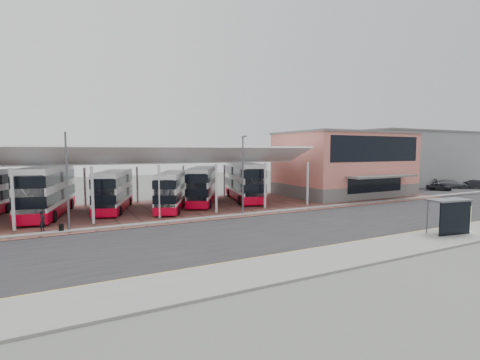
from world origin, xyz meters
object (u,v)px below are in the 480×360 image
Objects in this scene: bus_5 at (244,182)px; carpark_car_b at (451,184)px; terminal at (344,163)px; bus_1 at (48,191)px; carpark_car_a at (439,187)px; bus_3 at (172,191)px; pedestrian at (43,221)px; bus_2 at (114,191)px; bus_shelter at (454,212)px; carpark_car_c at (479,184)px; bus_4 at (203,185)px.

carpark_car_b is (38.80, -3.83, -1.68)m from bus_5.
bus_1 is (-38.68, 0.85, -2.13)m from terminal.
terminal is 5.02× the size of carpark_car_a.
carpark_car_b is at bearing 23.15° from bus_3.
bus_2 is at bearing -15.85° from pedestrian.
bus_shelter is (-27.66, -19.14, 1.11)m from carpark_car_a.
bus_3 is at bearing -41.72° from pedestrian.
bus_shelter is (28.53, -15.85, 0.89)m from pedestrian.
bus_5 is at bearing 38.98° from bus_3.
carpark_car_c is at bearing -50.37° from carpark_car_a.
bus_3 is 43.93m from carpark_car_a.
bus_4 reaches higher than bus_3.
bus_5 is 3.47× the size of bus_shelter.
bus_2 is at bearing 120.25° from carpark_car_c.
bus_2 is (6.33, 0.25, -0.33)m from bus_1.
pedestrian is at bearing -79.40° from bus_1.
terminal is 5.22× the size of bus_shelter.
bus_5 is at bearing 111.43° from bus_shelter.
bus_3 reaches higher than carpark_car_c.
carpark_car_b is at bearing 23.97° from bus_4.
bus_1 reaches higher than bus_3.
bus_1 is 6.34m from bus_2.
bus_1 is at bearing -159.52° from bus_2.
bus_3 is 5.82× the size of pedestrian.
pedestrian is (-6.54, -7.97, -1.28)m from bus_2.
bus_4 is (4.62, 2.38, 0.18)m from bus_3.
bus_1 is at bearing 133.77° from carpark_car_a.
terminal is 4.18× the size of carpark_car_c.
pedestrian is (-22.84, -8.42, -1.58)m from bus_5.
bus_2 is at bearing 140.94° from bus_shelter.
carpark_car_a is at bearing 21.48° from bus_4.
carpark_car_a is at bearing 12.87° from bus_2.
terminal reaches higher than bus_shelter.
carpark_car_a is (43.84, -2.40, -1.40)m from bus_3.
bus_3 is at bearing -177.44° from terminal.
bus_shelter reaches higher than carpark_car_c.
pedestrian is 56.28m from carpark_car_a.
bus_4 is (-21.94, 1.20, -2.37)m from terminal.
carpark_car_b is at bearing -62.22° from pedestrian.
bus_5 is 3.34× the size of carpark_car_a.
terminal is 39.68m from pedestrian.
bus_1 is 1.16× the size of bus_2.
bus_2 is 2.43× the size of carpark_car_c.
bus_4 reaches higher than pedestrian.
bus_4 is at bearing 176.88° from terminal.
carpark_car_c is (58.55, -6.04, -1.40)m from bus_2.
terminal is at bearing 10.95° from bus_1.
bus_5 reaches higher than carpark_car_c.
bus_1 reaches higher than bus_5.
carpark_car_a is at bearing 7.68° from bus_1.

